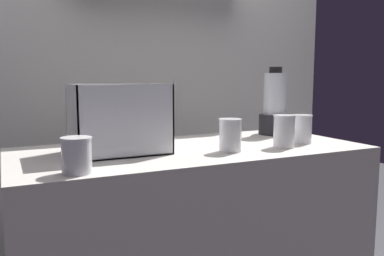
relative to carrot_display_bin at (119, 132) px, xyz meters
name	(u,v)px	position (x,y,z in m)	size (l,w,h in m)	color
counter	(192,253)	(0.30, -0.02, -0.53)	(1.40, 0.64, 0.90)	beige
back_wall_unit	(134,62)	(0.30, 0.74, 0.29)	(2.60, 0.24, 2.50)	silver
carrot_display_bin	(119,132)	(0.00, 0.00, 0.00)	(0.34, 0.25, 0.26)	white
blender_pitcher	(275,108)	(0.83, 0.15, 0.05)	(0.15, 0.15, 0.33)	black
juice_cup_pomegranate_far_left	(77,157)	(-0.20, -0.27, -0.03)	(0.09, 0.09, 0.11)	white
juice_cup_beet_left	(230,137)	(0.39, -0.16, -0.02)	(0.09, 0.09, 0.13)	white
juice_cup_carrot_middle	(284,133)	(0.64, -0.17, -0.02)	(0.09, 0.09, 0.13)	white
juice_cup_beet_right	(301,131)	(0.77, -0.12, -0.03)	(0.09, 0.09, 0.12)	white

